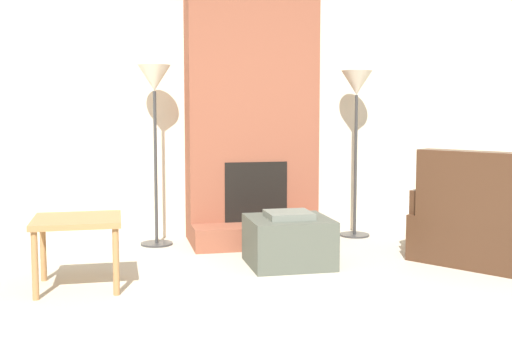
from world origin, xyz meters
The scene contains 7 objects.
wall_back centered at (0.00, 3.18, 1.30)m, with size 8.10×0.06×2.60m, color beige.
fireplace centered at (0.00, 2.91, 1.23)m, with size 1.23×0.81×2.60m.
ottoman centered at (0.08, 1.81, 0.20)m, with size 0.65×0.62×0.44m.
armchair centered at (1.64, 1.58, 0.28)m, with size 1.28×1.30×0.93m.
side_table centered at (-1.54, 1.50, 0.43)m, with size 0.60×0.56×0.50m.
floor_lamp_left centered at (-0.92, 2.82, 1.39)m, with size 0.30×0.30×1.65m.
floor_lamp_right centered at (1.03, 2.82, 1.37)m, with size 0.30×0.30×1.63m.
Camera 1 is at (-1.26, -3.09, 1.26)m, focal length 45.00 mm.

